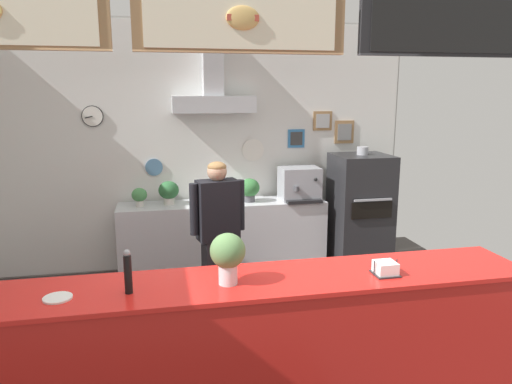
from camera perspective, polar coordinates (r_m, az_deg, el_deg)
The scene contains 15 objects.
ground_plane at distance 4.16m, azimuth -2.10°, elevation -20.88°, with size 6.39×6.39×0.00m, color #3F3A38.
back_wall_assembly at distance 6.02m, azimuth -6.16°, elevation 6.00°, with size 5.23×3.03×3.10m.
service_counter at distance 3.42m, azimuth -0.55°, elevation -18.44°, with size 3.82×0.62×1.04m.
back_prep_counter at distance 6.04m, azimuth -3.87°, elevation -5.50°, with size 2.53×0.52×0.91m.
pizza_oven at distance 6.23m, azimuth 12.17°, elevation -2.40°, with size 0.68×0.70×1.58m.
shop_worker at distance 4.63m, azimuth -4.50°, elevation -5.51°, with size 0.53×0.29×1.61m.
espresso_machine at distance 6.05m, azimuth 5.17°, elevation 0.97°, with size 0.48×0.45×0.41m.
potted_basil at distance 5.84m, azimuth -7.16°, elevation -0.34°, with size 0.14×0.14×0.20m.
potted_sage at distance 5.85m, azimuth -10.28°, elevation 0.09°, with size 0.24×0.24×0.28m.
potted_thyme at distance 5.90m, azimuth -0.79°, elevation 0.39°, with size 0.25×0.25×0.29m.
potted_rosemary at distance 5.82m, azimuth -13.63°, elevation -0.44°, with size 0.18×0.18×0.22m.
basil_vase at distance 3.06m, azimuth -3.36°, elevation -7.48°, with size 0.22×0.22×0.33m.
condiment_plate at distance 3.14m, azimuth -22.41°, elevation -11.50°, with size 0.17×0.17×0.01m.
pepper_grinder at distance 3.04m, azimuth -14.91°, elevation -9.11°, with size 0.05×0.05×0.28m.
napkin_holder at distance 3.37m, azimuth 15.05°, elevation -8.76°, with size 0.17×0.16×0.10m.
Camera 1 is at (-0.57, -3.45, 2.25)m, focal length 33.83 mm.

